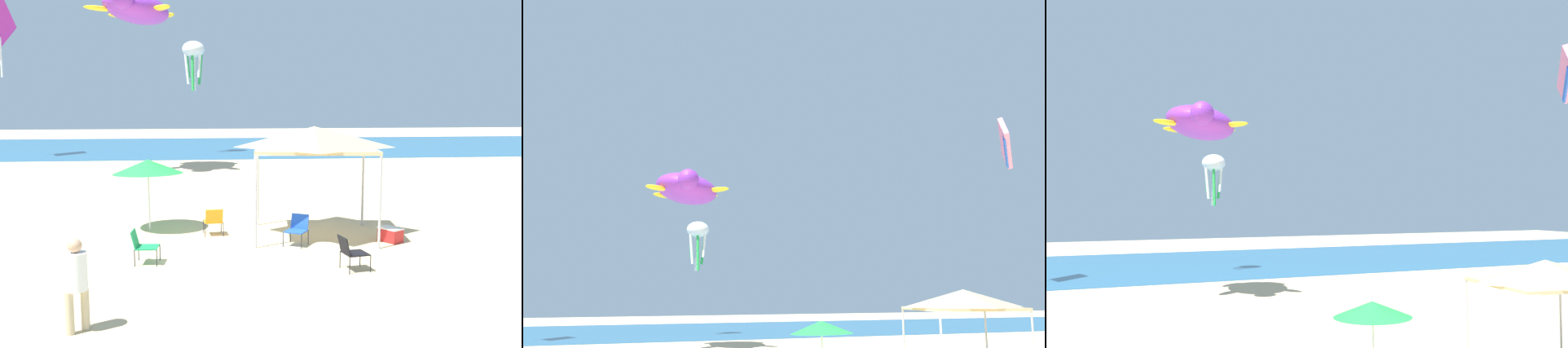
% 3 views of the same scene
% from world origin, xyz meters
% --- Properties ---
extents(ground, '(120.00, 120.00, 0.10)m').
position_xyz_m(ground, '(0.00, 0.00, -0.05)').
color(ground, '#D6BC8C').
extents(ocean_strip, '(120.00, 20.06, 0.02)m').
position_xyz_m(ocean_strip, '(0.00, 32.17, 0.01)').
color(ocean_strip, '#28668E').
rests_on(ocean_strip, ground).
extents(canopy_tent, '(3.63, 3.18, 3.16)m').
position_xyz_m(canopy_tent, '(2.69, 1.44, 2.80)').
color(canopy_tent, '#B7B7BC').
rests_on(canopy_tent, ground).
extents(beach_umbrella, '(2.10, 2.11, 2.18)m').
position_xyz_m(beach_umbrella, '(-2.10, 2.64, 1.93)').
color(beach_umbrella, silver).
rests_on(beach_umbrella, ground).
extents(folding_chair_facing_ocean, '(0.66, 0.58, 0.82)m').
position_xyz_m(folding_chair_facing_ocean, '(-1.92, -0.88, 0.47)').
color(folding_chair_facing_ocean, black).
rests_on(folding_chair_facing_ocean, ground).
extents(folding_chair_near_cooler, '(0.76, 0.80, 0.82)m').
position_xyz_m(folding_chair_near_cooler, '(2.07, 0.50, 0.47)').
color(folding_chair_near_cooler, black).
rests_on(folding_chair_near_cooler, ground).
extents(folding_chair_left_of_tent, '(0.71, 0.64, 0.82)m').
position_xyz_m(folding_chair_left_of_tent, '(2.92, -1.91, 0.47)').
color(folding_chair_left_of_tent, black).
rests_on(folding_chair_left_of_tent, ground).
extents(folding_chair_right_of_tent, '(0.59, 0.67, 0.82)m').
position_xyz_m(folding_chair_right_of_tent, '(-0.17, 1.72, 0.47)').
color(folding_chair_right_of_tent, black).
rests_on(folding_chair_right_of_tent, ground).
extents(cooler_box, '(0.69, 0.74, 0.40)m').
position_xyz_m(cooler_box, '(4.69, 0.58, 0.20)').
color(cooler_box, red).
rests_on(cooler_box, ground).
extents(person_kite_handler, '(0.39, 0.39, 1.63)m').
position_xyz_m(person_kite_handler, '(-2.56, -4.85, 0.96)').
color(person_kite_handler, '#C6B28C').
rests_on(person_kite_handler, ground).
extents(kite_turtle_purple, '(4.80, 5.42, 2.15)m').
position_xyz_m(kite_turtle_purple, '(-3.99, 16.87, 8.69)').
color(kite_turtle_purple, purple).
extents(kite_octopus_white, '(1.58, 1.58, 3.51)m').
position_xyz_m(kite_octopus_white, '(-1.19, 26.72, 7.22)').
color(kite_octopus_white, white).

